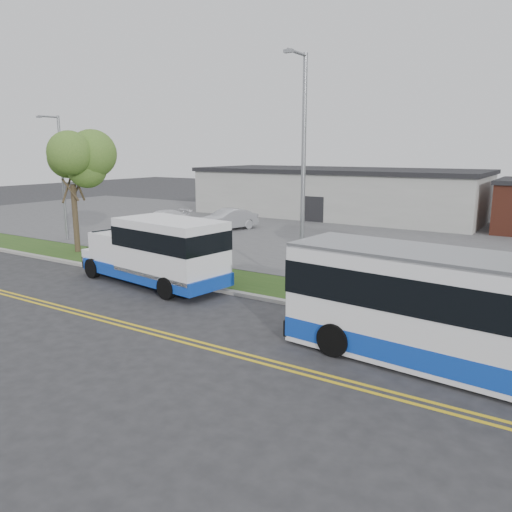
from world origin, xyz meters
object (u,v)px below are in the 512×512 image
Objects in this scene: parked_car_a at (228,219)px; streetlight_far at (61,173)px; tree_west at (71,165)px; shuttle_bus at (159,250)px; parked_car_b at (162,219)px; transit_bus at (497,320)px; pedestrian at (138,252)px; streetlight_near at (303,168)px.

streetlight_far is at bearing -107.84° from parked_car_a.
tree_west is 0.86× the size of streetlight_far.
parked_car_b is at bearing 140.58° from shuttle_bus.
parked_car_b is (-11.22, 12.08, -0.85)m from shuttle_bus.
tree_west is at bearing -28.98° from streetlight_far.
shuttle_bus is 16.51m from parked_car_b.
shuttle_bus is 0.70× the size of transit_bus.
tree_west is 4.62m from streetlight_far.
transit_bus is at bearing -12.40° from parked_car_b.
shuttle_bus is at bearing -16.49° from tree_west.
streetlight_far reaches higher than shuttle_bus.
pedestrian is 0.37× the size of parked_car_a.
transit_bus is (8.01, -4.39, -3.61)m from streetlight_near.
streetlight_near is at bearing -1.80° from tree_west.
streetlight_far is at bearing -49.98° from pedestrian.
shuttle_bus is at bearing 122.42° from pedestrian.
streetlight_near reaches higher than parked_car_a.
transit_bus is 28.88m from parked_car_b.
streetlight_far reaches higher than tree_west.
transit_bus is (27.01, -7.08, -2.86)m from streetlight_far.
parked_car_b is (-4.70, -2.08, -0.10)m from parked_car_a.
parked_car_a is 5.14m from parked_car_b.
streetlight_near reaches higher than shuttle_bus.
streetlight_near is 20.23m from parked_car_b.
streetlight_far is 0.68× the size of transit_bus.
tree_west is 0.73× the size of streetlight_near.
shuttle_bus is at bearing -47.54° from parked_car_a.
parked_car_b is (-17.10, 9.85, -4.46)m from streetlight_near.
pedestrian is at bearing -34.63° from parked_car_b.
shuttle_bus reaches higher than parked_car_a.
shuttle_bus is at bearing -20.53° from streetlight_far.
transit_bus reaches higher than parked_car_b.
parked_car_a is (-20.41, 16.32, -0.74)m from transit_bus.
parked_car_b is at bearing 75.11° from streetlight_far.
streetlight_far reaches higher than parked_car_b.
tree_west is 23.78m from transit_bus.
shuttle_bus is 4.74× the size of pedestrian.
transit_bus reaches higher than shuttle_bus.
tree_west is at bearing -42.79° from pedestrian.
transit_bus reaches higher than parked_car_a.
streetlight_far is at bearing 170.31° from transit_bus.
streetlight_far is 11.44m from pedestrian.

